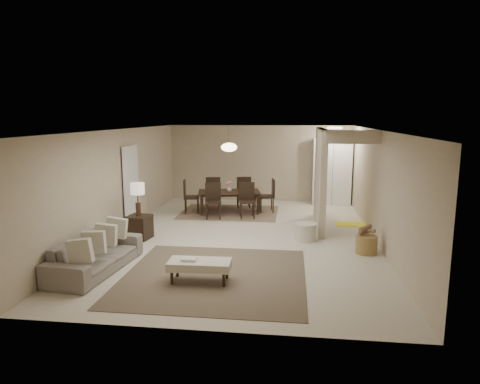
# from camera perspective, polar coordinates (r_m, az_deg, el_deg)

# --- Properties ---
(floor) EXTENTS (9.00, 9.00, 0.00)m
(floor) POSITION_cam_1_polar(r_m,az_deg,el_deg) (10.12, 0.57, -5.99)
(floor) COLOR beige
(floor) RESTS_ON ground
(ceiling) EXTENTS (9.00, 9.00, 0.00)m
(ceiling) POSITION_cam_1_polar(r_m,az_deg,el_deg) (9.73, 0.60, 8.30)
(ceiling) COLOR white
(ceiling) RESTS_ON back_wall
(back_wall) EXTENTS (6.00, 0.00, 6.00)m
(back_wall) POSITION_cam_1_polar(r_m,az_deg,el_deg) (14.29, 2.60, 3.86)
(back_wall) COLOR #B9A78C
(back_wall) RESTS_ON floor
(left_wall) EXTENTS (0.00, 9.00, 9.00)m
(left_wall) POSITION_cam_1_polar(r_m,az_deg,el_deg) (10.61, -15.74, 1.29)
(left_wall) COLOR #B9A78C
(left_wall) RESTS_ON floor
(right_wall) EXTENTS (0.00, 9.00, 9.00)m
(right_wall) POSITION_cam_1_polar(r_m,az_deg,el_deg) (9.98, 17.97, 0.63)
(right_wall) COLOR #B9A78C
(right_wall) RESTS_ON floor
(partition) EXTENTS (0.15, 2.50, 2.50)m
(partition) POSITION_cam_1_polar(r_m,az_deg,el_deg) (11.05, 10.64, 1.84)
(partition) COLOR #B9A78C
(partition) RESTS_ON floor
(doorway) EXTENTS (0.04, 0.90, 2.04)m
(doorway) POSITION_cam_1_polar(r_m,az_deg,el_deg) (11.18, -14.37, 0.60)
(doorway) COLOR black
(doorway) RESTS_ON floor
(pantry_cabinet) EXTENTS (1.20, 0.55, 2.10)m
(pantry_cabinet) POSITION_cam_1_polar(r_m,az_deg,el_deg) (13.99, 12.14, 2.68)
(pantry_cabinet) COLOR white
(pantry_cabinet) RESTS_ON floor
(flush_light) EXTENTS (0.44, 0.44, 0.05)m
(flush_light) POSITION_cam_1_polar(r_m,az_deg,el_deg) (12.93, 12.52, 8.34)
(flush_light) COLOR white
(flush_light) RESTS_ON ceiling
(living_rug) EXTENTS (3.20, 3.20, 0.01)m
(living_rug) POSITION_cam_1_polar(r_m,az_deg,el_deg) (7.77, -3.42, -11.07)
(living_rug) COLOR brown
(living_rug) RESTS_ON floor
(sofa) EXTENTS (2.23, 1.04, 0.63)m
(sofa) POSITION_cam_1_polar(r_m,az_deg,el_deg) (8.33, -18.67, -7.87)
(sofa) COLOR gray
(sofa) RESTS_ON floor
(ottoman_bench) EXTENTS (1.08, 0.52, 0.38)m
(ottoman_bench) POSITION_cam_1_polar(r_m,az_deg,el_deg) (7.42, -5.40, -9.66)
(ottoman_bench) COLOR beige
(ottoman_bench) RESTS_ON living_rug
(side_table) EXTENTS (0.57, 0.57, 0.55)m
(side_table) POSITION_cam_1_polar(r_m,az_deg,el_deg) (10.18, -13.31, -4.59)
(side_table) COLOR black
(side_table) RESTS_ON floor
(table_lamp) EXTENTS (0.32, 0.32, 0.76)m
(table_lamp) POSITION_cam_1_polar(r_m,az_deg,el_deg) (10.00, -13.51, 0.05)
(table_lamp) COLOR #48311E
(table_lamp) RESTS_ON side_table
(round_pouf) EXTENTS (0.50, 0.50, 0.39)m
(round_pouf) POSITION_cam_1_polar(r_m,az_deg,el_deg) (9.92, 8.74, -5.28)
(round_pouf) COLOR beige
(round_pouf) RESTS_ON floor
(wicker_basket) EXTENTS (0.55, 0.55, 0.37)m
(wicker_basket) POSITION_cam_1_polar(r_m,az_deg,el_deg) (9.28, 16.49, -6.73)
(wicker_basket) COLOR olive
(wicker_basket) RESTS_ON floor
(dining_rug) EXTENTS (2.80, 2.10, 0.01)m
(dining_rug) POSITION_cam_1_polar(r_m,az_deg,el_deg) (12.60, -1.43, -2.73)
(dining_rug) COLOR #78624A
(dining_rug) RESTS_ON floor
(dining_table) EXTENTS (1.94, 1.30, 0.63)m
(dining_table) POSITION_cam_1_polar(r_m,az_deg,el_deg) (12.54, -1.44, -1.36)
(dining_table) COLOR black
(dining_table) RESTS_ON dining_rug
(dining_chairs) EXTENTS (2.67, 2.12, 0.98)m
(dining_chairs) POSITION_cam_1_polar(r_m,az_deg,el_deg) (12.50, -1.44, -0.56)
(dining_chairs) COLOR black
(dining_chairs) RESTS_ON dining_rug
(vase) EXTENTS (0.15, 0.15, 0.15)m
(vase) POSITION_cam_1_polar(r_m,az_deg,el_deg) (12.47, -1.45, 0.39)
(vase) COLOR silver
(vase) RESTS_ON dining_table
(yellow_mat) EXTENTS (0.86, 0.55, 0.01)m
(yellow_mat) POSITION_cam_1_polar(r_m,az_deg,el_deg) (11.62, 14.72, -4.18)
(yellow_mat) COLOR #FFF528
(yellow_mat) RESTS_ON floor
(pendant_light) EXTENTS (0.46, 0.46, 0.71)m
(pendant_light) POSITION_cam_1_polar(r_m,az_deg,el_deg) (12.32, -1.47, 5.99)
(pendant_light) COLOR #48311E
(pendant_light) RESTS_ON ceiling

